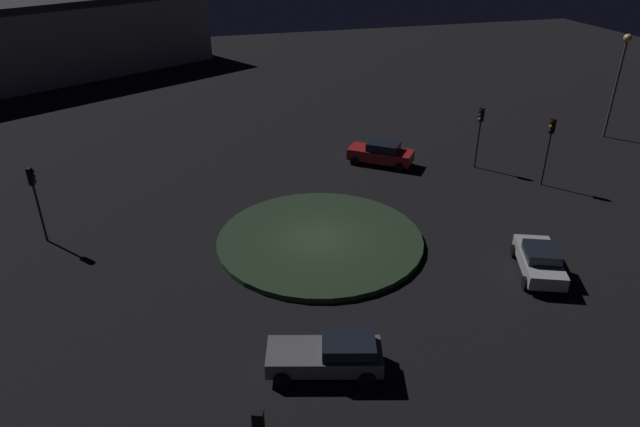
# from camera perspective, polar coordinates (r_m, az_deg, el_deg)

# --- Properties ---
(ground_plane) EXTENTS (117.72, 117.72, 0.00)m
(ground_plane) POSITION_cam_1_polar(r_m,az_deg,el_deg) (29.80, -0.00, -2.90)
(ground_plane) COLOR black
(roundabout_island) EXTENTS (10.76, 10.76, 0.29)m
(roundabout_island) POSITION_cam_1_polar(r_m,az_deg,el_deg) (29.73, -0.00, -2.66)
(roundabout_island) COLOR #263823
(roundabout_island) RESTS_ON ground_plane
(car_red) EXTENTS (4.01, 4.48, 1.58)m
(car_red) POSITION_cam_1_polar(r_m,az_deg,el_deg) (39.17, 6.17, 6.06)
(car_red) COLOR red
(car_red) RESTS_ON ground_plane
(car_silver) EXTENTS (4.31, 3.11, 1.46)m
(car_silver) POSITION_cam_1_polar(r_m,az_deg,el_deg) (28.88, 21.22, -4.39)
(car_silver) COLOR silver
(car_silver) RESTS_ON ground_plane
(car_grey) EXTENTS (2.86, 4.59, 1.47)m
(car_grey) POSITION_cam_1_polar(r_m,az_deg,el_deg) (21.71, 0.98, -13.99)
(car_grey) COLOR slate
(car_grey) RESTS_ON ground_plane
(traffic_light_south) EXTENTS (0.35, 0.39, 4.16)m
(traffic_light_south) POSITION_cam_1_polar(r_m,az_deg,el_deg) (31.96, -26.77, 2.12)
(traffic_light_south) COLOR #2D2D2D
(traffic_light_south) RESTS_ON ground_plane
(traffic_light_northwest) EXTENTS (0.37, 0.40, 4.15)m
(traffic_light_northwest) POSITION_cam_1_polar(r_m,az_deg,el_deg) (39.13, 15.77, 8.49)
(traffic_light_northwest) COLOR #2D2D2D
(traffic_light_northwest) RESTS_ON ground_plane
(traffic_light_north) EXTENTS (0.34, 0.38, 4.36)m
(traffic_light_north) POSITION_cam_1_polar(r_m,az_deg,el_deg) (37.69, 22.10, 6.97)
(traffic_light_north) COLOR #2D2D2D
(traffic_light_north) RESTS_ON ground_plane
(streetlamp_north) EXTENTS (0.58, 0.58, 7.73)m
(streetlamp_north) POSITION_cam_1_polar(r_m,az_deg,el_deg) (48.12, 27.98, 12.85)
(streetlamp_north) COLOR #4C4C51
(streetlamp_north) RESTS_ON ground_plane
(store_building) EXTENTS (29.44, 36.82, 7.82)m
(store_building) POSITION_cam_1_polar(r_m,az_deg,el_deg) (69.62, -26.67, 15.69)
(store_building) COLOR #ADA893
(store_building) RESTS_ON ground_plane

